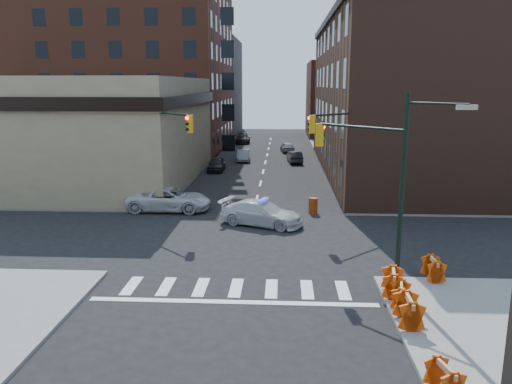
# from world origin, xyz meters

# --- Properties ---
(ground) EXTENTS (140.00, 140.00, 0.00)m
(ground) POSITION_xyz_m (0.00, 0.00, 0.00)
(ground) COLOR black
(ground) RESTS_ON ground
(sidewalk_nw) EXTENTS (34.00, 54.50, 0.15)m
(sidewalk_nw) POSITION_xyz_m (-23.00, 32.75, 0.07)
(sidewalk_nw) COLOR gray
(sidewalk_nw) RESTS_ON ground
(sidewalk_ne) EXTENTS (34.00, 54.50, 0.15)m
(sidewalk_ne) POSITION_xyz_m (23.00, 32.75, 0.07)
(sidewalk_ne) COLOR gray
(sidewalk_ne) RESTS_ON ground
(bank_building) EXTENTS (22.00, 22.00, 9.00)m
(bank_building) POSITION_xyz_m (-17.00, 16.50, 4.50)
(bank_building) COLOR #938460
(bank_building) RESTS_ON ground
(apartment_block) EXTENTS (25.00, 25.00, 24.00)m
(apartment_block) POSITION_xyz_m (-18.50, 40.00, 12.00)
(apartment_block) COLOR brown
(apartment_block) RESTS_ON ground
(commercial_row_ne) EXTENTS (14.00, 34.00, 14.00)m
(commercial_row_ne) POSITION_xyz_m (13.00, 22.50, 7.00)
(commercial_row_ne) COLOR #4A2B1D
(commercial_row_ne) RESTS_ON ground
(filler_nw) EXTENTS (20.00, 18.00, 16.00)m
(filler_nw) POSITION_xyz_m (-16.00, 62.00, 8.00)
(filler_nw) COLOR #50443B
(filler_nw) RESTS_ON ground
(filler_ne) EXTENTS (16.00, 16.00, 12.00)m
(filler_ne) POSITION_xyz_m (14.00, 58.00, 6.00)
(filler_ne) COLOR brown
(filler_ne) RESTS_ON ground
(signal_pole_se) EXTENTS (5.40, 5.27, 8.00)m
(signal_pole_se) POSITION_xyz_m (6.04, -5.52, 4.61)
(signal_pole_se) COLOR black
(signal_pole_se) RESTS_ON sidewalk_se
(signal_pole_nw) EXTENTS (3.58, 3.67, 8.00)m
(signal_pole_nw) POSITION_xyz_m (-5.85, 5.34, 4.34)
(signal_pole_nw) COLOR black
(signal_pole_nw) RESTS_ON sidewalk_nw
(signal_pole_ne) EXTENTS (3.67, 3.58, 8.00)m
(signal_pole_ne) POSITION_xyz_m (5.84, 5.35, 4.34)
(signal_pole_ne) COLOR black
(signal_pole_ne) RESTS_ON sidewalk_ne
(tree_ne_near) EXTENTS (3.00, 3.00, 4.85)m
(tree_ne_near) POSITION_xyz_m (7.50, 26.00, 3.49)
(tree_ne_near) COLOR black
(tree_ne_near) RESTS_ON sidewalk_ne
(tree_ne_far) EXTENTS (3.00, 3.00, 4.85)m
(tree_ne_far) POSITION_xyz_m (7.50, 34.00, 3.49)
(tree_ne_far) COLOR black
(tree_ne_far) RESTS_ON sidewalk_ne
(police_car) EXTENTS (5.55, 3.78, 1.49)m
(police_car) POSITION_xyz_m (0.66, 2.97, 0.75)
(police_car) COLOR silver
(police_car) RESTS_ON ground
(pickup) EXTENTS (5.71, 2.69, 1.58)m
(pickup) POSITION_xyz_m (-5.80, 6.19, 0.79)
(pickup) COLOR silver
(pickup) RESTS_ON ground
(parked_car_wnear) EXTENTS (1.61, 3.93, 1.34)m
(parked_car_wnear) POSITION_xyz_m (-4.68, 22.20, 0.67)
(parked_car_wnear) COLOR black
(parked_car_wnear) RESTS_ON ground
(parked_car_wfar) EXTENTS (1.61, 4.02, 1.30)m
(parked_car_wfar) POSITION_xyz_m (-2.50, 28.79, 0.65)
(parked_car_wfar) COLOR gray
(parked_car_wfar) RESTS_ON ground
(parked_car_wdeep) EXTENTS (2.26, 5.18, 1.48)m
(parked_car_wdeep) POSITION_xyz_m (-3.97, 46.42, 0.74)
(parked_car_wdeep) COLOR black
(parked_car_wdeep) RESTS_ON ground
(parked_car_enear) EXTENTS (1.78, 4.02, 1.28)m
(parked_car_enear) POSITION_xyz_m (3.23, 27.83, 0.64)
(parked_car_enear) COLOR black
(parked_car_enear) RESTS_ON ground
(parked_car_efar) EXTENTS (1.97, 4.00, 1.31)m
(parked_car_efar) POSITION_xyz_m (2.50, 36.67, 0.66)
(parked_car_efar) COLOR gray
(parked_car_efar) RESTS_ON ground
(pedestrian_a) EXTENTS (0.74, 0.68, 1.70)m
(pedestrian_a) POSITION_xyz_m (-6.89, 8.32, 1.00)
(pedestrian_a) COLOR black
(pedestrian_a) RESTS_ON sidewalk_nw
(pedestrian_b) EXTENTS (1.00, 0.82, 1.90)m
(pedestrian_b) POSITION_xyz_m (-9.12, 9.35, 1.10)
(pedestrian_b) COLOR black
(pedestrian_b) RESTS_ON sidewalk_nw
(pedestrian_c) EXTENTS (1.06, 0.90, 1.70)m
(pedestrian_c) POSITION_xyz_m (-11.44, 8.05, 1.00)
(pedestrian_c) COLOR #1E212D
(pedestrian_c) RESTS_ON sidewalk_nw
(barrel_road) EXTENTS (0.63, 0.63, 1.05)m
(barrel_road) POSITION_xyz_m (3.98, 5.97, 0.53)
(barrel_road) COLOR red
(barrel_road) RESTS_ON ground
(barrel_bank) EXTENTS (0.60, 0.60, 0.99)m
(barrel_bank) POSITION_xyz_m (-5.26, 5.60, 0.50)
(barrel_bank) COLOR #E5570A
(barrel_bank) RESTS_ON ground
(barricade_se_a) EXTENTS (0.64, 1.26, 0.94)m
(barricade_se_a) POSITION_xyz_m (8.50, -5.70, 0.62)
(barricade_se_a) COLOR #CE6609
(barricade_se_a) RESTS_ON sidewalk_se
(barricade_se_b) EXTENTS (0.89, 1.45, 1.02)m
(barricade_se_b) POSITION_xyz_m (6.40, -7.45, 0.66)
(barricade_se_b) COLOR orange
(barricade_se_b) RESTS_ON sidewalk_se
(barricade_se_c) EXTENTS (0.81, 1.25, 0.87)m
(barricade_se_c) POSITION_xyz_m (6.48, -8.50, 0.58)
(barricade_se_c) COLOR red
(barricade_se_c) RESTS_ON sidewalk_se
(barricade_se_d) EXTENTS (0.72, 1.39, 1.03)m
(barricade_se_d) POSITION_xyz_m (6.40, -10.00, 0.67)
(barricade_se_d) COLOR orange
(barricade_se_d) RESTS_ON sidewalk_se
(barricade_se_e) EXTENTS (0.82, 1.23, 0.85)m
(barricade_se_e) POSITION_xyz_m (6.40, -14.00, 0.57)
(barricade_se_e) COLOR red
(barricade_se_e) RESTS_ON sidewalk_se
(barricade_nw_a) EXTENTS (1.40, 0.84, 0.99)m
(barricade_nw_a) POSITION_xyz_m (-7.09, 6.21, 0.65)
(barricade_nw_a) COLOR #C73909
(barricade_nw_a) RESTS_ON sidewalk_nw
(barricade_nw_b) EXTENTS (1.45, 0.93, 1.00)m
(barricade_nw_b) POSITION_xyz_m (-10.24, 7.19, 0.65)
(barricade_nw_b) COLOR #DB630A
(barricade_nw_b) RESTS_ON sidewalk_nw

